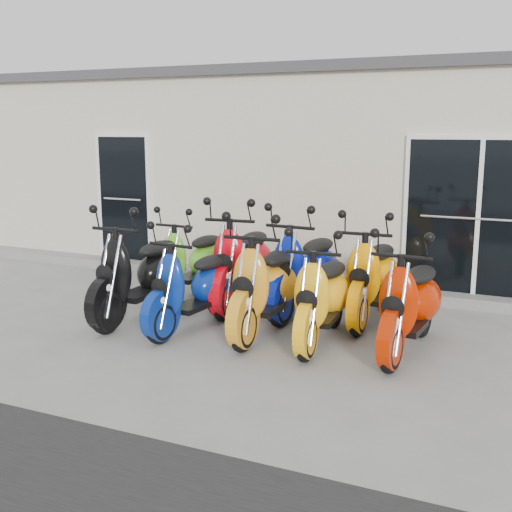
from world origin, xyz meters
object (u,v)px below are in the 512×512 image
Objects in this scene: scooter_back_yellow at (373,264)px; scooter_back_green at (192,251)px; scooter_front_blue at (193,274)px; scooter_front_orange_a at (267,271)px; scooter_front_red at (411,289)px; scooter_front_black at (139,261)px; scooter_back_blue at (305,257)px; scooter_front_orange_b at (323,284)px; scooter_back_red at (243,251)px.

scooter_back_green is at bearing 177.61° from scooter_back_yellow.
scooter_front_orange_a is at bearing 19.98° from scooter_front_blue.
scooter_front_red reaches higher than scooter_back_green.
scooter_front_black is 1.01× the size of scooter_back_blue.
scooter_front_blue reaches higher than scooter_back_green.
scooter_back_yellow is (-0.66, 1.00, 0.02)m from scooter_front_red.
scooter_front_orange_a is (1.71, 0.11, -0.00)m from scooter_front_black.
scooter_back_yellow reaches higher than scooter_front_orange_b.
scooter_front_orange_a reaches higher than scooter_back_yellow.
scooter_back_blue is at bearing -179.14° from scooter_back_yellow.
scooter_front_red is 2.62m from scooter_back_red.
scooter_back_blue is (0.11, 0.98, -0.00)m from scooter_front_orange_a.
scooter_front_orange_b is at bearing 1.26° from scooter_front_black.
scooter_front_blue is 2.24m from scooter_back_yellow.
scooter_front_orange_b is 1.79m from scooter_back_red.
scooter_front_blue is 0.93× the size of scooter_back_yellow.
scooter_front_red is at bearing 11.18° from scooter_front_blue.
scooter_back_red is at bearing 91.22° from scooter_front_blue.
scooter_front_blue is at bearing -171.05° from scooter_front_red.
scooter_front_orange_a is 0.99m from scooter_back_blue.
scooter_back_blue reaches higher than scooter_back_green.
scooter_back_green is at bearing 165.97° from scooter_front_red.
scooter_back_blue is at bearing 30.92° from scooter_front_black.
scooter_front_blue is 0.88× the size of scooter_back_red.
scooter_front_blue is at bearing -56.20° from scooter_back_green.
scooter_front_orange_b is 1.20m from scooter_back_blue.
scooter_front_blue is 1.17m from scooter_back_red.
scooter_back_yellow is at bearing 1.50° from scooter_back_green.
scooter_front_orange_a reaches higher than scooter_front_orange_b.
scooter_back_yellow reaches higher than scooter_back_green.
scooter_front_black is 1.03× the size of scooter_back_yellow.
scooter_front_orange_a is 1.97m from scooter_back_green.
scooter_back_yellow is (0.90, 0.03, -0.02)m from scooter_back_blue.
scooter_back_red reaches higher than scooter_front_blue.
scooter_back_red reaches higher than scooter_front_orange_b.
scooter_back_red is (0.94, 1.06, 0.02)m from scooter_front_black.
scooter_front_orange_b is (0.71, -0.06, -0.06)m from scooter_front_orange_a.
scooter_front_black is at bearing -178.28° from scooter_front_orange_a.
scooter_front_blue is 1.51m from scooter_back_green.
scooter_back_red is at bearing -5.39° from scooter_back_green.
scooter_front_red is 1.05× the size of scooter_back_green.
scooter_front_orange_a is at bearing 3.71° from scooter_front_black.
scooter_front_orange_b is (2.42, 0.05, -0.06)m from scooter_front_black.
scooter_back_blue is at bearing -0.16° from scooter_back_green.
scooter_front_orange_a reaches higher than scooter_back_green.
scooter_back_yellow is at bearing 70.39° from scooter_front_orange_b.
scooter_front_black reaches higher than scooter_back_green.
scooter_front_blue is 0.90× the size of scooter_front_orange_a.
scooter_front_orange_b is at bearing -56.16° from scooter_back_blue.
scooter_front_orange_a reaches higher than scooter_back_blue.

